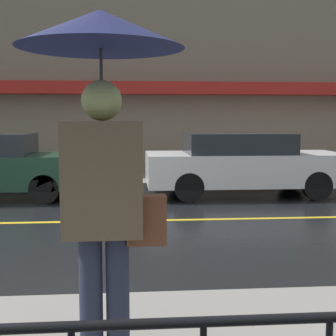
% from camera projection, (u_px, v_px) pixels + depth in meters
% --- Properties ---
extents(ground_plane, '(80.00, 80.00, 0.00)m').
position_uv_depth(ground_plane, '(54.00, 222.00, 7.82)').
color(ground_plane, black).
extents(sidewalk_far, '(28.00, 2.17, 0.15)m').
position_uv_depth(sidewalk_far, '(82.00, 181.00, 12.56)').
color(sidewalk_far, gray).
rests_on(sidewalk_far, ground_plane).
extents(lane_marking, '(25.20, 0.12, 0.01)m').
position_uv_depth(lane_marking, '(54.00, 222.00, 7.82)').
color(lane_marking, gold).
rests_on(lane_marking, ground_plane).
extents(building_storefront, '(28.00, 0.85, 5.45)m').
position_uv_depth(building_storefront, '(85.00, 85.00, 13.48)').
color(building_storefront, '#706656').
rests_on(building_storefront, ground_plane).
extents(pedestrian, '(0.98, 0.98, 2.20)m').
position_uv_depth(pedestrian, '(103.00, 104.00, 2.74)').
color(pedestrian, '#23283D').
rests_on(pedestrian, sidewalk_near).
extents(car_white, '(4.42, 1.84, 1.41)m').
position_uv_depth(car_white, '(243.00, 163.00, 10.57)').
color(car_white, silver).
rests_on(car_white, ground_plane).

